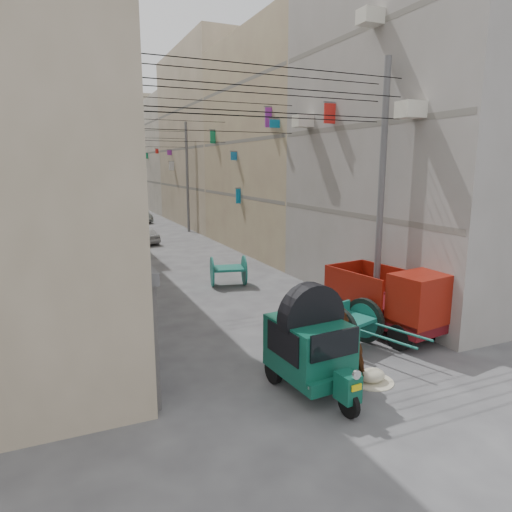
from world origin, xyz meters
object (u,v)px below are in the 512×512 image
auto_rickshaw (311,343)px  distant_car_white (145,235)px  feed_sack (372,375)px  horse (350,347)px  tonga_cart (352,324)px  distant_car_green (122,209)px  distant_car_grey (140,216)px  second_cart (228,270)px  mini_truck (396,304)px

auto_rickshaw → distant_car_white: (0.26, 21.19, -0.55)m
feed_sack → horse: horse is taller
tonga_cart → distant_car_green: (-0.97, 37.33, -0.04)m
distant_car_white → distant_car_grey: bearing=-104.5°
second_cart → distant_car_grey: (0.45, 23.42, -0.08)m
second_cart → feed_sack: 9.40m
mini_truck → distant_car_grey: size_ratio=1.07×
distant_car_white → distant_car_grey: 11.44m
mini_truck → distant_car_green: bearing=85.5°
tonga_cart → distant_car_grey: (-0.34, 30.89, -0.07)m
tonga_cart → distant_car_white: bearing=78.3°
distant_car_white → mini_truck: bearing=94.4°
auto_rickshaw → horse: 1.20m
tonga_cart → horse: horse is taller
auto_rickshaw → mini_truck: mini_truck is taller
mini_truck → feed_sack: size_ratio=6.15×
auto_rickshaw → distant_car_white: size_ratio=0.85×
mini_truck → second_cart: (-2.45, 7.31, -0.31)m
auto_rickshaw → horse: size_ratio=1.53×
distant_car_white → distant_car_green: size_ratio=0.74×
auto_rickshaw → tonga_cart: (2.25, 1.62, -0.43)m
distant_car_white → distant_car_grey: distant_car_grey is taller
distant_car_white → tonga_cart: bearing=89.6°
tonga_cart → distant_car_green: 37.35m
mini_truck → horse: size_ratio=2.19×
auto_rickshaw → distant_car_green: 38.98m
horse → distant_car_grey: (0.77, 32.38, -0.15)m
mini_truck → distant_car_green: 37.26m
distant_car_green → tonga_cart: bearing=88.1°
feed_sack → distant_car_white: 21.51m
auto_rickshaw → second_cart: bearing=76.6°
mini_truck → distant_car_white: (-3.64, 19.41, -0.44)m
tonga_cart → distant_car_white: size_ratio=0.95×
tonga_cart → distant_car_green: size_ratio=0.70×
auto_rickshaw → second_cart: size_ratio=1.63×
distant_car_white → feed_sack: bearing=87.0°
auto_rickshaw → feed_sack: size_ratio=4.30×
second_cart → distant_car_grey: size_ratio=0.46×
tonga_cart → mini_truck: 1.69m
distant_car_grey → mini_truck: bearing=-93.9°
horse → distant_car_white: 21.08m
tonga_cart → horse: bearing=-144.1°
distant_car_green → second_cart: bearing=86.9°
horse → tonga_cart: bearing=-120.8°
distant_car_green → auto_rickshaw: bearing=84.7°
horse → distant_car_white: size_ratio=0.56×
tonga_cart → distant_car_white: tonga_cart is taller
feed_sack → distant_car_grey: distant_car_grey is taller
mini_truck → feed_sack: (-2.42, -2.07, -0.82)m
feed_sack → distant_car_green: distant_car_green is taller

